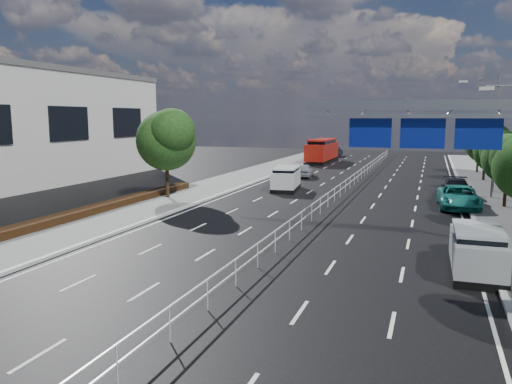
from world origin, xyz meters
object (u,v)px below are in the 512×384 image
(overhead_gantry, at_px, (440,127))
(parked_car_teal, at_px, (459,197))
(near_car_silver, at_px, (305,170))
(silver_minivan, at_px, (477,251))
(parked_car_dark, at_px, (456,189))
(near_car_dark, at_px, (334,152))
(white_minivan, at_px, (286,179))
(red_bus, at_px, (322,150))

(overhead_gantry, distance_m, parked_car_teal, 12.05)
(near_car_silver, relative_size, silver_minivan, 0.91)
(silver_minivan, bearing_deg, parked_car_teal, 89.40)
(parked_car_teal, bearing_deg, silver_minivan, -92.97)
(silver_minivan, xyz_separation_m, parked_car_dark, (-0.00, 18.94, -0.15))
(near_car_dark, xyz_separation_m, parked_car_dark, (16.21, -37.88, -0.00))
(white_minivan, relative_size, parked_car_teal, 0.85)
(parked_car_dark, bearing_deg, near_car_silver, 144.28)
(near_car_dark, xyz_separation_m, parked_car_teal, (16.21, -41.96, 0.01))
(overhead_gantry, relative_size, white_minivan, 2.20)
(parked_car_teal, bearing_deg, near_car_dark, 108.15)
(overhead_gantry, distance_m, parked_car_dark, 15.84)
(overhead_gantry, xyz_separation_m, red_bus, (-14.24, 41.81, -3.96))
(red_bus, distance_m, parked_car_teal, 34.71)
(overhead_gantry, distance_m, red_bus, 44.35)
(white_minivan, xyz_separation_m, parked_car_teal, (13.21, -4.28, -0.19))
(parked_car_teal, distance_m, parked_car_dark, 4.07)
(near_car_dark, bearing_deg, parked_car_dark, 118.40)
(red_bus, xyz_separation_m, near_car_dark, (-0.41, 11.07, -0.89))
(near_car_dark, bearing_deg, red_bus, 97.35)
(near_car_silver, height_order, near_car_dark, near_car_dark)
(near_car_silver, distance_m, near_car_dark, 28.06)
(white_minivan, bearing_deg, red_bus, 88.40)
(overhead_gantry, height_order, white_minivan, overhead_gantry)
(overhead_gantry, xyz_separation_m, near_car_dark, (-14.65, 52.88, -4.86))
(near_car_silver, distance_m, silver_minivan, 32.07)
(near_car_dark, height_order, silver_minivan, silver_minivan)
(red_bus, height_order, parked_car_teal, red_bus)
(white_minivan, bearing_deg, near_car_dark, 87.39)
(near_car_dark, distance_m, parked_car_teal, 44.98)
(parked_car_teal, bearing_deg, overhead_gantry, -101.10)
(red_bus, relative_size, silver_minivan, 2.39)
(white_minivan, distance_m, silver_minivan, 23.26)
(white_minivan, relative_size, near_car_dark, 1.03)
(near_car_silver, xyz_separation_m, parked_car_dark, (14.02, -9.91, 0.06))
(overhead_gantry, relative_size, red_bus, 0.97)
(white_minivan, height_order, parked_car_dark, white_minivan)
(near_car_dark, height_order, parked_car_dark, same)
(near_car_silver, height_order, silver_minivan, silver_minivan)
(near_car_silver, xyz_separation_m, silver_minivan, (14.02, -28.84, 0.21))
(white_minivan, bearing_deg, parked_car_teal, -25.14)
(red_bus, distance_m, near_car_dark, 11.11)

